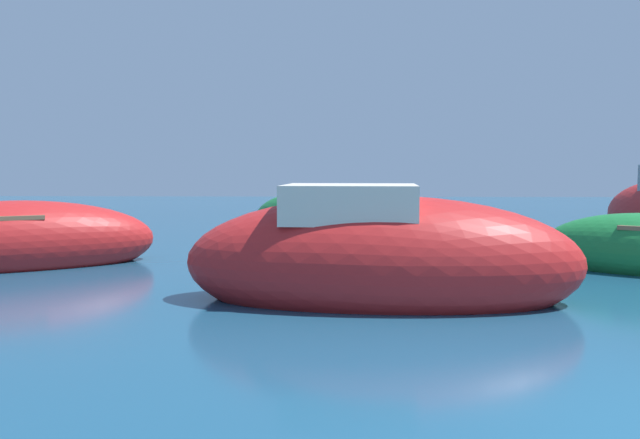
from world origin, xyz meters
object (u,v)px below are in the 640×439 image
moored_boat_0 (340,223)px  moored_boat_6 (380,260)px  moored_boat_4 (82,226)px  moored_boat_1 (12,243)px

moored_boat_0 → moored_boat_6: moored_boat_6 is taller
moored_boat_0 → moored_boat_6: size_ratio=1.03×
moored_boat_0 → moored_boat_6: 7.87m
moored_boat_4 → moored_boat_0: bearing=-115.6°
moored_boat_1 → moored_boat_4: bearing=-109.6°
moored_boat_1 → moored_boat_6: size_ratio=0.97×
moored_boat_4 → moored_boat_6: 12.18m
moored_boat_0 → moored_boat_4: bearing=31.9°
moored_boat_0 → moored_boat_4: moored_boat_0 is taller
moored_boat_1 → moored_boat_6: bearing=127.1°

